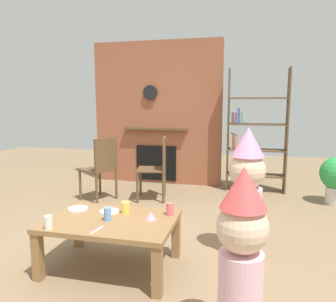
% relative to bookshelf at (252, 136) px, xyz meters
% --- Properties ---
extents(ground_plane, '(12.00, 12.00, 0.00)m').
position_rel_bookshelf_xyz_m(ground_plane, '(-1.02, -2.40, -0.87)').
color(ground_plane, '#846B4C').
extents(brick_fireplace_feature, '(2.20, 0.28, 2.40)m').
position_rel_bookshelf_xyz_m(brick_fireplace_feature, '(-1.58, 0.20, 0.32)').
color(brick_fireplace_feature, '#935138').
rests_on(brick_fireplace_feature, ground_plane).
extents(bookshelf, '(0.90, 0.28, 1.90)m').
position_rel_bookshelf_xyz_m(bookshelf, '(0.00, 0.00, 0.00)').
color(bookshelf, brown).
rests_on(bookshelf, ground_plane).
extents(coffee_table, '(1.05, 0.72, 0.43)m').
position_rel_bookshelf_xyz_m(coffee_table, '(-1.16, -2.80, -0.51)').
color(coffee_table, olive).
rests_on(coffee_table, ground_plane).
extents(paper_cup_near_left, '(0.06, 0.06, 0.11)m').
position_rel_bookshelf_xyz_m(paper_cup_near_left, '(-0.71, -2.59, -0.39)').
color(paper_cup_near_left, '#E5666B').
rests_on(paper_cup_near_left, coffee_table).
extents(paper_cup_near_right, '(0.06, 0.06, 0.11)m').
position_rel_bookshelf_xyz_m(paper_cup_near_right, '(-1.17, -2.83, -0.39)').
color(paper_cup_near_right, '#669EE0').
rests_on(paper_cup_near_right, coffee_table).
extents(paper_cup_center, '(0.06, 0.06, 0.10)m').
position_rel_bookshelf_xyz_m(paper_cup_center, '(-1.53, -3.11, -0.40)').
color(paper_cup_center, silver).
rests_on(paper_cup_center, coffee_table).
extents(paper_cup_far_left, '(0.07, 0.07, 0.10)m').
position_rel_bookshelf_xyz_m(paper_cup_far_left, '(-1.10, -2.63, -0.40)').
color(paper_cup_far_left, '#F2CC4C').
rests_on(paper_cup_far_left, coffee_table).
extents(paper_plate_front, '(0.17, 0.17, 0.01)m').
position_rel_bookshelf_xyz_m(paper_plate_front, '(-1.55, -2.64, -0.44)').
color(paper_plate_front, white).
rests_on(paper_plate_front, coffee_table).
extents(paper_plate_rear, '(0.18, 0.18, 0.01)m').
position_rel_bookshelf_xyz_m(paper_plate_rear, '(-1.24, -2.64, -0.44)').
color(paper_plate_rear, white).
rests_on(paper_plate_rear, coffee_table).
extents(birthday_cake_slice, '(0.10, 0.10, 0.07)m').
position_rel_bookshelf_xyz_m(birthday_cake_slice, '(-0.84, -2.73, -0.41)').
color(birthday_cake_slice, pink).
rests_on(birthday_cake_slice, coffee_table).
extents(table_fork, '(0.04, 0.15, 0.01)m').
position_rel_bookshelf_xyz_m(table_fork, '(-1.16, -3.05, -0.44)').
color(table_fork, silver).
rests_on(table_fork, coffee_table).
extents(child_with_cone_hat, '(0.29, 0.29, 1.04)m').
position_rel_bookshelf_xyz_m(child_with_cone_hat, '(-0.10, -3.44, -0.32)').
color(child_with_cone_hat, '#EAB2C6').
rests_on(child_with_cone_hat, ground_plane).
extents(child_in_pink, '(0.32, 0.32, 1.17)m').
position_rel_bookshelf_xyz_m(child_in_pink, '(-0.08, -2.29, -0.26)').
color(child_in_pink, '#EAB2C6').
rests_on(child_in_pink, ground_plane).
extents(dining_chair_left, '(0.53, 0.53, 0.90)m').
position_rel_bookshelf_xyz_m(dining_chair_left, '(-2.05, -1.06, -0.36)').
color(dining_chair_left, brown).
rests_on(dining_chair_left, ground_plane).
extents(dining_chair_middle, '(0.47, 0.47, 0.90)m').
position_rel_bookshelf_xyz_m(dining_chair_middle, '(-1.30, -0.83, -0.36)').
color(dining_chair_middle, brown).
rests_on(dining_chair_middle, ground_plane).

